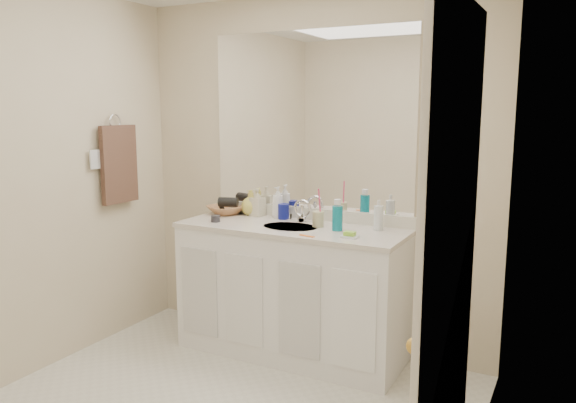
# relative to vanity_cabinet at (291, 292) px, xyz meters

# --- Properties ---
(wall_back) EXTENTS (2.60, 0.02, 2.40)m
(wall_back) POSITION_rel_vanity_cabinet_xyz_m (0.00, 0.28, 0.77)
(wall_back) COLOR beige
(wall_back) RESTS_ON floor
(wall_left) EXTENTS (0.02, 2.60, 2.40)m
(wall_left) POSITION_rel_vanity_cabinet_xyz_m (-1.30, -1.02, 0.77)
(wall_left) COLOR beige
(wall_left) RESTS_ON floor
(wall_right) EXTENTS (0.02, 2.60, 2.40)m
(wall_right) POSITION_rel_vanity_cabinet_xyz_m (1.30, -1.02, 0.77)
(wall_right) COLOR beige
(wall_right) RESTS_ON floor
(vanity_cabinet) EXTENTS (1.50, 0.55, 0.85)m
(vanity_cabinet) POSITION_rel_vanity_cabinet_xyz_m (0.00, 0.00, 0.00)
(vanity_cabinet) COLOR white
(vanity_cabinet) RESTS_ON floor
(countertop) EXTENTS (1.52, 0.57, 0.03)m
(countertop) POSITION_rel_vanity_cabinet_xyz_m (0.00, 0.00, 0.44)
(countertop) COLOR silver
(countertop) RESTS_ON vanity_cabinet
(backsplash) EXTENTS (1.52, 0.03, 0.08)m
(backsplash) POSITION_rel_vanity_cabinet_xyz_m (0.00, 0.26, 0.50)
(backsplash) COLOR silver
(backsplash) RESTS_ON countertop
(sink_basin) EXTENTS (0.37, 0.37, 0.02)m
(sink_basin) POSITION_rel_vanity_cabinet_xyz_m (0.00, -0.02, 0.44)
(sink_basin) COLOR beige
(sink_basin) RESTS_ON countertop
(faucet) EXTENTS (0.02, 0.02, 0.11)m
(faucet) POSITION_rel_vanity_cabinet_xyz_m (0.00, 0.16, 0.51)
(faucet) COLOR silver
(faucet) RESTS_ON countertop
(mirror) EXTENTS (1.48, 0.01, 1.20)m
(mirror) POSITION_rel_vanity_cabinet_xyz_m (0.00, 0.27, 1.14)
(mirror) COLOR white
(mirror) RESTS_ON wall_back
(blue_mug) EXTENTS (0.09, 0.09, 0.11)m
(blue_mug) POSITION_rel_vanity_cabinet_xyz_m (-0.16, 0.19, 0.51)
(blue_mug) COLOR navy
(blue_mug) RESTS_ON countertop
(tan_cup) EXTENTS (0.08, 0.08, 0.10)m
(tan_cup) POSITION_rel_vanity_cabinet_xyz_m (0.16, 0.06, 0.51)
(tan_cup) COLOR #C7BF8C
(tan_cup) RESTS_ON countertop
(toothbrush) EXTENTS (0.02, 0.04, 0.21)m
(toothbrush) POSITION_rel_vanity_cabinet_xyz_m (0.17, 0.06, 0.60)
(toothbrush) COLOR #F23F6E
(toothbrush) RESTS_ON tan_cup
(mouthwash_bottle) EXTENTS (0.08, 0.08, 0.16)m
(mouthwash_bottle) POSITION_rel_vanity_cabinet_xyz_m (0.32, 0.01, 0.53)
(mouthwash_bottle) COLOR #0B7A8E
(mouthwash_bottle) RESTS_ON countertop
(clear_pump_bottle) EXTENTS (0.06, 0.06, 0.16)m
(clear_pump_bottle) POSITION_rel_vanity_cabinet_xyz_m (0.55, 0.14, 0.53)
(clear_pump_bottle) COLOR white
(clear_pump_bottle) RESTS_ON countertop
(soap_dish) EXTENTS (0.10, 0.08, 0.01)m
(soap_dish) POSITION_rel_vanity_cabinet_xyz_m (0.46, -0.14, 0.46)
(soap_dish) COLOR white
(soap_dish) RESTS_ON countertop
(green_soap) EXTENTS (0.07, 0.05, 0.02)m
(green_soap) POSITION_rel_vanity_cabinet_xyz_m (0.46, -0.14, 0.48)
(green_soap) COLOR #90D534
(green_soap) RESTS_ON soap_dish
(orange_comb) EXTENTS (0.11, 0.04, 0.00)m
(orange_comb) POSITION_rel_vanity_cabinet_xyz_m (0.22, -0.22, 0.46)
(orange_comb) COLOR orange
(orange_comb) RESTS_ON countertop
(dark_jar) EXTENTS (0.07, 0.07, 0.04)m
(dark_jar) POSITION_rel_vanity_cabinet_xyz_m (-0.52, -0.12, 0.48)
(dark_jar) COLOR #2B2A2F
(dark_jar) RESTS_ON countertop
(soap_bottle_white) EXTENTS (0.09, 0.09, 0.22)m
(soap_bottle_white) POSITION_rel_vanity_cabinet_xyz_m (-0.22, 0.21, 0.56)
(soap_bottle_white) COLOR white
(soap_bottle_white) RESTS_ON countertop
(soap_bottle_cream) EXTENTS (0.10, 0.10, 0.20)m
(soap_bottle_cream) POSITION_rel_vanity_cabinet_xyz_m (-0.38, 0.20, 0.55)
(soap_bottle_cream) COLOR beige
(soap_bottle_cream) RESTS_ON countertop
(soap_bottle_yellow) EXTENTS (0.17, 0.17, 0.18)m
(soap_bottle_yellow) POSITION_rel_vanity_cabinet_xyz_m (-0.44, 0.21, 0.55)
(soap_bottle_yellow) COLOR #D3C652
(soap_bottle_yellow) RESTS_ON countertop
(wicker_basket) EXTENTS (0.33, 0.33, 0.06)m
(wicker_basket) POSITION_rel_vanity_cabinet_xyz_m (-0.62, 0.15, 0.49)
(wicker_basket) COLOR #A46B42
(wicker_basket) RESTS_ON countertop
(hair_dryer) EXTENTS (0.15, 0.11, 0.07)m
(hair_dryer) POSITION_rel_vanity_cabinet_xyz_m (-0.60, 0.15, 0.54)
(hair_dryer) COLOR black
(hair_dryer) RESTS_ON wicker_basket
(towel_ring) EXTENTS (0.01, 0.11, 0.11)m
(towel_ring) POSITION_rel_vanity_cabinet_xyz_m (-1.27, -0.25, 1.12)
(towel_ring) COLOR silver
(towel_ring) RESTS_ON wall_left
(hand_towel) EXTENTS (0.04, 0.32, 0.55)m
(hand_towel) POSITION_rel_vanity_cabinet_xyz_m (-1.25, -0.25, 0.82)
(hand_towel) COLOR #302019
(hand_towel) RESTS_ON towel_ring
(switch_plate) EXTENTS (0.01, 0.08, 0.13)m
(switch_plate) POSITION_rel_vanity_cabinet_xyz_m (-1.27, -0.45, 0.88)
(switch_plate) COLOR silver
(switch_plate) RESTS_ON wall_left
(door) EXTENTS (0.02, 0.82, 2.00)m
(door) POSITION_rel_vanity_cabinet_xyz_m (1.29, -1.32, 0.57)
(door) COLOR white
(door) RESTS_ON floor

